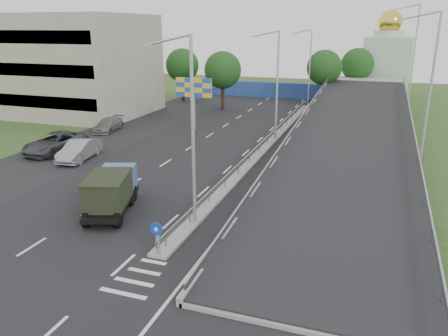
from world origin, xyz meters
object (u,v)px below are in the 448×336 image
at_px(billboard, 194,91).
at_px(lamp_post_mid, 275,80).
at_px(lamp_post_far, 309,64).
at_px(church, 386,62).
at_px(parked_car_b, 79,150).
at_px(parked_car_c, 55,143).
at_px(lamp_post_near, 189,123).
at_px(dump_truck, 111,190).
at_px(parked_car_d, 108,125).
at_px(sign_bollard, 157,238).

bearing_deg(billboard, lamp_post_mid, -12.38).
bearing_deg(lamp_post_far, church, 54.76).
bearing_deg(parked_car_b, lamp_post_far, 58.01).
height_order(billboard, parked_car_c, billboard).
relative_size(billboard, parked_car_c, 0.89).
bearing_deg(lamp_post_mid, lamp_post_near, -90.00).
distance_m(lamp_post_mid, lamp_post_far, 20.00).
xyz_separation_m(billboard, dump_truck, (3.86, -21.75, -2.81)).
bearing_deg(billboard, parked_car_d, -156.33).
distance_m(lamp_post_near, parked_car_b, 17.03).
height_order(lamp_post_far, parked_car_b, lamp_post_far).
xyz_separation_m(lamp_post_far, parked_car_c, (-17.20, -30.22, -4.95)).
bearing_deg(lamp_post_far, parked_car_c, -119.65).
distance_m(billboard, parked_car_d, 9.78).
relative_size(dump_truck, parked_car_c, 0.96).
xyz_separation_m(lamp_post_near, dump_truck, (-5.25, 0.25, -4.44)).
bearing_deg(parked_car_b, church, 54.20).
distance_m(lamp_post_near, parked_car_c, 20.39).
bearing_deg(church, lamp_post_near, -100.38).
height_order(church, dump_truck, church).
bearing_deg(dump_truck, lamp_post_near, -21.29).
bearing_deg(sign_bollard, parked_car_c, 141.49).
xyz_separation_m(sign_bollard, lamp_post_mid, (0.11, 23.83, 4.77)).
xyz_separation_m(lamp_post_mid, lamp_post_far, (0.00, 20.00, 0.00)).
relative_size(sign_bollard, parked_car_d, 0.36).
relative_size(sign_bollard, billboard, 0.30).
relative_size(sign_bollard, lamp_post_far, 0.17).
bearing_deg(parked_car_b, sign_bollard, -50.47).
relative_size(lamp_post_mid, dump_truck, 1.69).
bearing_deg(parked_car_b, billboard, 62.39).
bearing_deg(billboard, dump_truck, -79.93).
bearing_deg(sign_bollard, parked_car_d, 128.08).
bearing_deg(dump_truck, parked_car_d, 105.53).
bearing_deg(billboard, sign_bollard, -70.79).
xyz_separation_m(lamp_post_near, billboard, (-9.11, 22.00, -1.62)).
height_order(lamp_post_far, parked_car_c, lamp_post_far).
distance_m(lamp_post_mid, dump_truck, 20.91).
height_order(sign_bollard, billboard, billboard).
distance_m(lamp_post_near, parked_car_d, 25.84).
relative_size(lamp_post_mid, parked_car_b, 2.00).
bearing_deg(billboard, parked_car_b, -109.40).
bearing_deg(church, dump_truck, -105.73).
distance_m(lamp_post_far, dump_truck, 40.34).
bearing_deg(lamp_post_far, billboard, -116.84).
height_order(church, parked_car_b, church).
bearing_deg(parked_car_c, dump_truck, -34.64).
bearing_deg(parked_car_c, parked_car_b, -14.80).
bearing_deg(parked_car_c, lamp_post_far, 64.26).
distance_m(lamp_post_near, lamp_post_far, 40.00).
bearing_deg(lamp_post_mid, billboard, 167.62).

